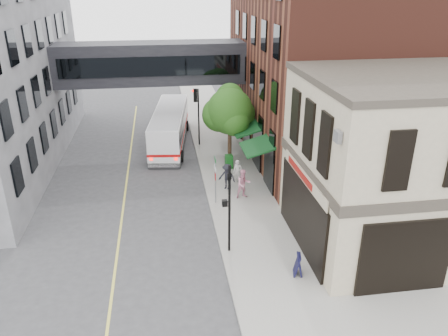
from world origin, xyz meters
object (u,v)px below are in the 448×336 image
object	(u,v)px
pedestrian_b	(244,184)
pedestrian_a	(238,171)
pedestrian_c	(227,177)
bus	(170,126)
sandwich_board	(298,265)
newspaper_box	(229,162)

from	to	relation	value
pedestrian_b	pedestrian_a	bearing A→B (deg)	79.42
pedestrian_a	pedestrian_b	xyz separation A→B (m)	(-0.02, -2.15, 0.13)
pedestrian_a	pedestrian_b	size ratio (longest dim) A/B	0.86
pedestrian_b	pedestrian_c	bearing A→B (deg)	110.87
pedestrian_b	pedestrian_c	size ratio (longest dim) A/B	1.08
bus	sandwich_board	distance (m)	18.83
pedestrian_c	sandwich_board	xyz separation A→B (m)	(1.77, -9.07, -0.32)
bus	pedestrian_a	bearing A→B (deg)	-64.00
bus	sandwich_board	xyz separation A→B (m)	(4.98, -18.14, -0.91)
pedestrian_a	bus	bearing A→B (deg)	133.05
bus	pedestrian_c	xyz separation A→B (m)	(3.21, -9.06, -0.59)
pedestrian_b	pedestrian_c	xyz separation A→B (m)	(-0.79, 1.32, -0.07)
bus	pedestrian_c	size ratio (longest dim) A/B	6.42
newspaper_box	sandwich_board	bearing A→B (deg)	-90.01
bus	pedestrian_b	world-z (taller)	bus
bus	pedestrian_a	size ratio (longest dim) A/B	6.91
bus	sandwich_board	world-z (taller)	bus
pedestrian_b	sandwich_board	xyz separation A→B (m)	(0.98, -7.75, -0.39)
pedestrian_b	newspaper_box	xyz separation A→B (m)	(-0.16, 4.52, -0.40)
newspaper_box	sandwich_board	size ratio (longest dim) A/B	0.97
bus	newspaper_box	size ratio (longest dim) A/B	10.75
bus	pedestrian_b	size ratio (longest dim) A/B	5.94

